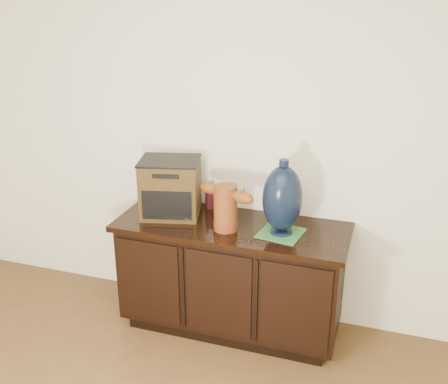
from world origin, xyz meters
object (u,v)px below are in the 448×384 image
(terracotta_vessel, at_px, (226,205))
(tv_radio, at_px, (170,188))
(spray_can, at_px, (210,196))
(sideboard, at_px, (231,276))
(lamp_base, at_px, (282,199))

(terracotta_vessel, height_order, tv_radio, tv_radio)
(tv_radio, distance_m, spray_can, 0.29)
(sideboard, height_order, spray_can, spray_can)
(tv_radio, xyz_separation_m, lamp_base, (0.74, -0.06, 0.04))
(terracotta_vessel, bearing_deg, tv_radio, -173.98)
(terracotta_vessel, distance_m, lamp_base, 0.34)
(spray_can, bearing_deg, sideboard, -44.14)
(tv_radio, height_order, spray_can, tv_radio)
(spray_can, bearing_deg, tv_radio, -137.50)
(terracotta_vessel, xyz_separation_m, tv_radio, (-0.41, 0.10, 0.03))
(tv_radio, distance_m, lamp_base, 0.74)
(terracotta_vessel, xyz_separation_m, lamp_base, (0.34, 0.05, 0.07))
(sideboard, xyz_separation_m, tv_radio, (-0.42, 0.03, 0.55))
(sideboard, height_order, lamp_base, lamp_base)
(tv_radio, bearing_deg, lamp_base, -18.29)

